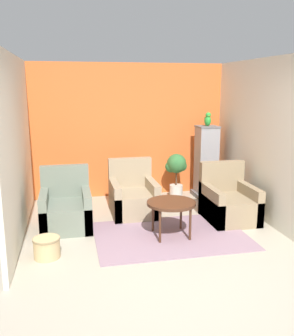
% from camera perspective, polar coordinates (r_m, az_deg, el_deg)
% --- Properties ---
extents(ground_plane, '(20.00, 20.00, 0.00)m').
position_cam_1_polar(ground_plane, '(4.58, 4.52, -15.58)').
color(ground_plane, '#B2A893').
rests_on(ground_plane, ground).
extents(wall_back_accent, '(3.86, 0.06, 2.58)m').
position_cam_1_polar(wall_back_accent, '(7.37, -2.77, 5.70)').
color(wall_back_accent, orange).
rests_on(wall_back_accent, ground_plane).
extents(wall_left, '(0.06, 3.32, 2.58)m').
position_cam_1_polar(wall_left, '(5.64, -19.25, 2.98)').
color(wall_left, silver).
rests_on(wall_left, ground_plane).
extents(wall_right, '(0.06, 3.32, 2.58)m').
position_cam_1_polar(wall_right, '(6.39, 16.95, 4.16)').
color(wall_right, silver).
rests_on(wall_right, ground_plane).
extents(area_rug, '(2.20, 1.53, 0.01)m').
position_cam_1_polar(area_rug, '(5.57, 3.64, -10.22)').
color(area_rug, gray).
rests_on(area_rug, ground_plane).
extents(coffee_table, '(0.71, 0.71, 0.52)m').
position_cam_1_polar(coffee_table, '(5.41, 3.71, -5.65)').
color(coffee_table, '#472819').
rests_on(coffee_table, ground_plane).
extents(armchair_left, '(0.76, 0.87, 0.91)m').
position_cam_1_polar(armchair_left, '(5.95, -12.24, -6.17)').
color(armchair_left, slate).
rests_on(armchair_left, ground_plane).
extents(armchair_right, '(0.76, 0.87, 0.91)m').
position_cam_1_polar(armchair_right, '(6.26, 12.31, -5.24)').
color(armchair_right, '#8E7A5B').
rests_on(armchair_right, ground_plane).
extents(armchair_middle, '(0.76, 0.87, 0.91)m').
position_cam_1_polar(armchair_middle, '(6.41, -2.12, -4.55)').
color(armchair_middle, '#9E896B').
rests_on(armchair_middle, ground_plane).
extents(birdcage, '(0.47, 0.47, 1.40)m').
position_cam_1_polar(birdcage, '(7.42, 9.01, 0.82)').
color(birdcage, slate).
rests_on(birdcage, ground_plane).
extents(parrot, '(0.12, 0.22, 0.27)m').
position_cam_1_polar(parrot, '(7.30, 9.23, 7.30)').
color(parrot, green).
rests_on(parrot, birdcage).
extents(potted_plant, '(0.41, 0.38, 0.86)m').
position_cam_1_polar(potted_plant, '(7.30, 4.47, -0.19)').
color(potted_plant, beige).
rests_on(potted_plant, ground_plane).
extents(wicker_basket, '(0.35, 0.35, 0.27)m').
position_cam_1_polar(wicker_basket, '(5.03, -15.04, -11.54)').
color(wicker_basket, tan).
rests_on(wicker_basket, ground_plane).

